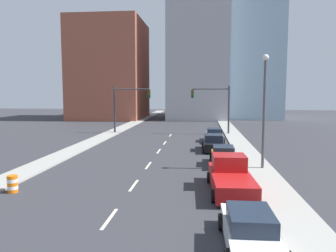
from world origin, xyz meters
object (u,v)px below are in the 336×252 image
Objects in this scene: traffic_signal_right at (218,103)px; sedan_black at (213,143)px; sedan_gray at (214,136)px; traffic_signal_left at (125,102)px; street_lamp at (264,103)px; pickup_truck_red at (230,177)px; sedan_white at (250,231)px; sedan_orange at (223,156)px; traffic_barrel at (12,184)px.

traffic_signal_right is 1.41× the size of sedan_black.
sedan_black is 5.85m from sedan_gray.
traffic_signal_left is 1.41× the size of sedan_black.
pickup_truck_red is (-2.74, -5.44, -3.93)m from street_lamp.
sedan_white is at bearing -90.61° from traffic_signal_right.
sedan_orange is 0.91× the size of sedan_gray.
street_lamp reaches higher than traffic_barrel.
sedan_black is (-3.24, 7.29, -4.02)m from street_lamp.
sedan_gray is (11.78, 20.07, 0.19)m from traffic_barrel.
traffic_barrel is at bearing 155.55° from sedan_white.
sedan_white is at bearing -91.47° from pickup_truck_red.
traffic_signal_right is at bearing 89.51° from sedan_orange.
sedan_orange is at bearing -57.11° from traffic_signal_left.
traffic_signal_left is 12.35m from traffic_signal_right.
street_lamp is at bearing -53.25° from traffic_signal_left.
street_lamp is at bearing 60.87° from pickup_truck_red.
traffic_signal_right is at bearing 83.99° from sedan_gray.
pickup_truck_red is at bearing -64.59° from traffic_signal_left.
pickup_truck_red is at bearing -88.99° from sedan_black.
sedan_orange is (-2.70, 1.15, -4.06)m from street_lamp.
traffic_signal_left reaches higher than sedan_black.
pickup_truck_red is at bearing 90.15° from sedan_white.
street_lamp is 14.05m from sedan_gray.
street_lamp is (14.64, -19.60, 0.57)m from traffic_signal_left.
sedan_gray is at bearing 88.16° from pickup_truck_red.
sedan_orange is (11.93, -18.45, -3.49)m from traffic_signal_left.
traffic_barrel is (-12.41, -26.54, -3.67)m from traffic_signal_right.
sedan_orange is at bearing -86.23° from sedan_black.
traffic_signal_right is at bearing 64.94° from traffic_barrel.
street_lamp is 7.25m from pickup_truck_red.
traffic_barrel is 13.18m from sedan_white.
traffic_barrel is 18.27m from sedan_black.
pickup_truck_red is 12.74m from sedan_black.
street_lamp is 1.90× the size of sedan_orange.
pickup_truck_red reaches higher than sedan_black.
traffic_signal_right reaches higher than pickup_truck_red.
street_lamp is 1.80× the size of sedan_black.
pickup_truck_red is 1.25× the size of sedan_gray.
traffic_barrel is (-0.07, -26.54, -3.67)m from traffic_signal_left.
street_lamp reaches higher than traffic_signal_right.
sedan_gray is (11.72, -6.47, -3.48)m from traffic_signal_left.
traffic_signal_right is at bearing 84.33° from sedan_black.
sedan_orange is 6.16m from sedan_black.
traffic_signal_left and traffic_signal_right have the same top height.
traffic_signal_left is at bearing 89.86° from traffic_barrel.
traffic_barrel is at bearing -130.09° from sedan_black.
traffic_signal_left is 1.32× the size of sedan_white.
traffic_barrel is at bearing -115.06° from traffic_signal_right.
traffic_signal_left is 1.48× the size of sedan_orange.
traffic_signal_left is 1.35× the size of sedan_gray.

